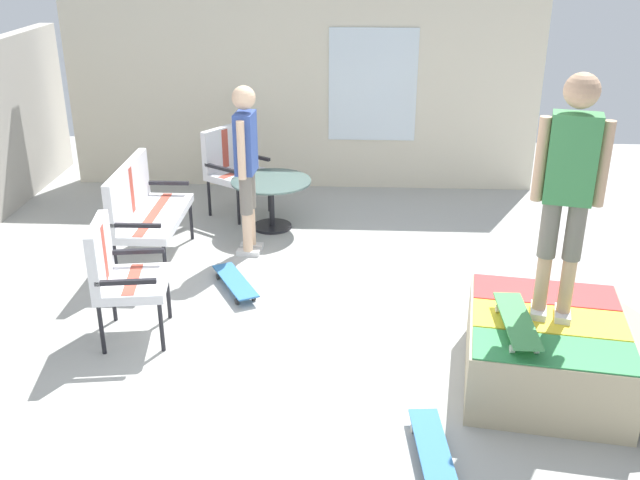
% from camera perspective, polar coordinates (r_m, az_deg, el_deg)
% --- Properties ---
extents(ground_plane, '(12.00, 12.00, 0.10)m').
position_cam_1_polar(ground_plane, '(6.28, 0.61, -7.29)').
color(ground_plane, '#A8A8A3').
extents(house_facade, '(0.23, 6.00, 2.46)m').
position_cam_1_polar(house_facade, '(9.43, -1.36, 11.56)').
color(house_facade, beige).
rests_on(house_facade, ground_plane).
extents(skate_ramp, '(1.56, 2.01, 0.54)m').
position_cam_1_polar(skate_ramp, '(5.68, 17.62, -8.35)').
color(skate_ramp, tan).
rests_on(skate_ramp, ground_plane).
extents(patio_bench, '(1.25, 0.56, 1.02)m').
position_cam_1_polar(patio_bench, '(7.45, -13.86, 2.71)').
color(patio_bench, black).
rests_on(patio_bench, ground_plane).
extents(patio_chair_near_house, '(0.82, 0.80, 1.02)m').
position_cam_1_polar(patio_chair_near_house, '(8.65, -7.03, 6.07)').
color(patio_chair_near_house, black).
rests_on(patio_chair_near_house, ground_plane).
extents(patio_chair_by_wall, '(0.69, 0.63, 1.02)m').
position_cam_1_polar(patio_chair_by_wall, '(6.08, -15.67, -2.27)').
color(patio_chair_by_wall, black).
rests_on(patio_chair_by_wall, ground_plane).
extents(patio_table, '(0.90, 0.90, 0.57)m').
position_cam_1_polar(patio_table, '(8.17, -3.84, 3.62)').
color(patio_table, black).
rests_on(patio_table, ground_plane).
extents(person_watching, '(0.48, 0.26, 1.76)m').
position_cam_1_polar(person_watching, '(7.36, -5.84, 6.47)').
color(person_watching, silver).
rests_on(person_watching, ground_plane).
extents(person_skater, '(0.30, 0.47, 1.77)m').
position_cam_1_polar(person_skater, '(5.19, 19.03, 4.46)').
color(person_skater, silver).
rests_on(person_skater, skate_ramp).
extents(skateboard_by_bench, '(0.80, 0.55, 0.10)m').
position_cam_1_polar(skateboard_by_bench, '(6.89, -6.70, -3.27)').
color(skateboard_by_bench, '#3372B2').
rests_on(skateboard_by_bench, ground_plane).
extents(skateboard_spare, '(0.81, 0.27, 0.10)m').
position_cam_1_polar(skateboard_spare, '(4.88, 8.87, -15.94)').
color(skateboard_spare, '#3372B2').
rests_on(skateboard_spare, ground_plane).
extents(skateboard_on_ramp, '(0.80, 0.20, 0.10)m').
position_cam_1_polar(skateboard_on_ramp, '(5.27, 15.25, -6.17)').
color(skateboard_on_ramp, '#3F8C4C').
rests_on(skateboard_on_ramp, skate_ramp).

